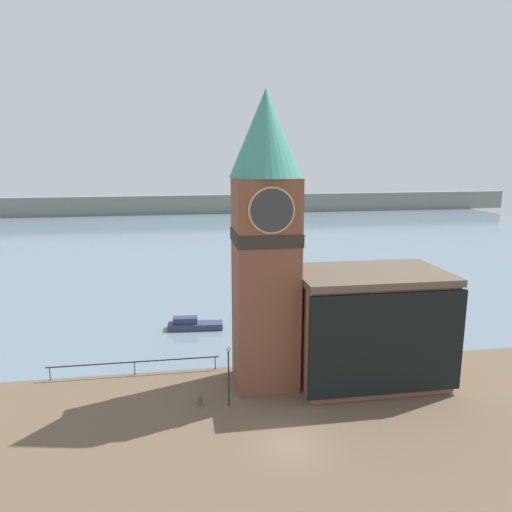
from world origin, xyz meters
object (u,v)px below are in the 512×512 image
(clock_tower, at_px, (266,235))
(boat_near, at_px, (193,325))
(pier_building, at_px, (369,326))
(mooring_bollard_near, at_px, (200,399))
(lamp_post, at_px, (228,365))

(clock_tower, height_order, boat_near, clock_tower)
(pier_building, height_order, boat_near, pier_building)
(clock_tower, distance_m, boat_near, 16.91)
(clock_tower, xyz_separation_m, mooring_bollard_near, (-4.98, -2.68, -10.73))
(clock_tower, xyz_separation_m, pier_building, (7.68, -0.74, -6.94))
(pier_building, height_order, mooring_bollard_near, pier_building)
(pier_building, distance_m, boat_near, 18.40)
(clock_tower, relative_size, boat_near, 3.91)
(boat_near, distance_m, mooring_bollard_near, 14.84)
(mooring_bollard_near, height_order, lamp_post, lamp_post)
(mooring_bollard_near, relative_size, lamp_post, 0.18)
(boat_near, height_order, mooring_bollard_near, boat_near)
(pier_building, bearing_deg, lamp_post, -167.64)
(clock_tower, relative_size, pier_building, 1.91)
(boat_near, height_order, lamp_post, lamp_post)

